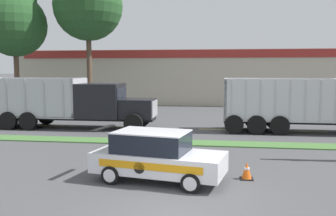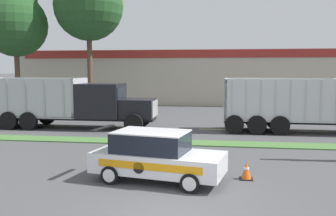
# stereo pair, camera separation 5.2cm
# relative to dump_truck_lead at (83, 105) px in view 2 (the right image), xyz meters

# --- Properties ---
(ground_plane) EXTENTS (600.00, 600.00, 0.00)m
(ground_plane) POSITION_rel_dump_truck_lead_xyz_m (7.53, -13.31, -1.52)
(ground_plane) COLOR #474749
(grass_verge) EXTENTS (120.00, 1.41, 0.06)m
(grass_verge) POSITION_rel_dump_truck_lead_xyz_m (7.53, -4.05, -1.49)
(grass_verge) COLOR #477538
(grass_verge) RESTS_ON ground_plane
(centre_line_2) EXTENTS (2.40, 0.14, 0.01)m
(centre_line_2) POSITION_rel_dump_truck_lead_xyz_m (-2.14, 0.66, -1.52)
(centre_line_2) COLOR yellow
(centre_line_2) RESTS_ON ground_plane
(centre_line_3) EXTENTS (2.40, 0.14, 0.01)m
(centre_line_3) POSITION_rel_dump_truck_lead_xyz_m (3.26, 0.66, -1.52)
(centre_line_3) COLOR yellow
(centre_line_3) RESTS_ON ground_plane
(centre_line_4) EXTENTS (2.40, 0.14, 0.01)m
(centre_line_4) POSITION_rel_dump_truck_lead_xyz_m (8.66, 0.66, -1.52)
(centre_line_4) COLOR yellow
(centre_line_4) RESTS_ON ground_plane
(centre_line_5) EXTENTS (2.40, 0.14, 0.01)m
(centre_line_5) POSITION_rel_dump_truck_lead_xyz_m (14.06, 0.66, -1.52)
(centre_line_5) COLOR yellow
(centre_line_5) RESTS_ON ground_plane
(dump_truck_lead) EXTENTS (11.05, 2.80, 3.22)m
(dump_truck_lead) POSITION_rel_dump_truck_lead_xyz_m (0.00, 0.00, 0.00)
(dump_truck_lead) COLOR black
(dump_truck_lead) RESTS_ON ground_plane
(rally_car) EXTENTS (4.68, 2.66, 1.73)m
(rally_car) POSITION_rel_dump_truck_lead_xyz_m (6.66, -10.58, -0.66)
(rally_car) COLOR white
(rally_car) RESTS_ON ground_plane
(traffic_cone) EXTENTS (0.45, 0.45, 0.60)m
(traffic_cone) POSITION_rel_dump_truck_lead_xyz_m (9.72, -10.00, -1.23)
(traffic_cone) COLOR black
(traffic_cone) RESTS_ON ground_plane
(store_building_backdrop) EXTENTS (40.82, 12.10, 5.80)m
(store_building_backdrop) POSITION_rel_dump_truck_lead_xyz_m (6.98, 21.50, 1.38)
(store_building_backdrop) COLOR #BCB29E
(store_building_backdrop) RESTS_ON ground_plane
(tree_behind_left) EXTENTS (5.57, 5.57, 11.84)m
(tree_behind_left) POSITION_rel_dump_truck_lead_xyz_m (-9.25, 8.37, 6.69)
(tree_behind_left) COLOR brown
(tree_behind_left) RESTS_ON ground_plane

